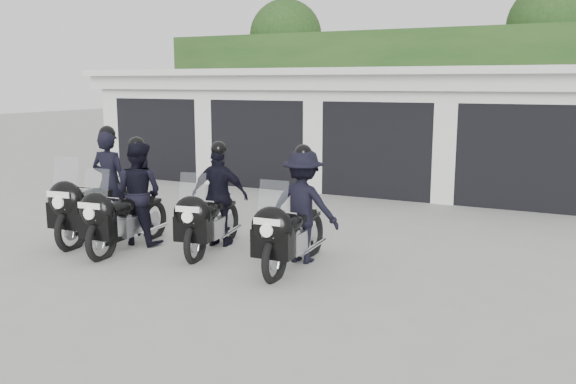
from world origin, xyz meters
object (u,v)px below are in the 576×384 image
at_px(police_bike_a, 99,193).
at_px(police_bike_d, 299,213).
at_px(police_bike_c, 216,202).
at_px(police_bike_b, 132,200).

distance_m(police_bike_a, police_bike_d, 3.69).
bearing_deg(police_bike_d, police_bike_c, 169.82).
xyz_separation_m(police_bike_b, police_bike_c, (1.26, 0.50, -0.02)).
bearing_deg(police_bike_c, police_bike_d, -17.74).
relative_size(police_bike_c, police_bike_d, 0.97).
distance_m(police_bike_a, police_bike_b, 0.87).
distance_m(police_bike_c, police_bike_d, 1.59).
bearing_deg(police_bike_d, police_bike_a, 179.72).
height_order(police_bike_b, police_bike_d, police_bike_b).
distance_m(police_bike_b, police_bike_c, 1.36).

